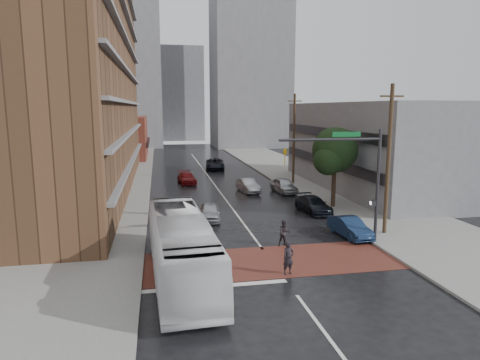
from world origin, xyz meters
TOP-DOWN VIEW (x-y plane):
  - ground at (0.00, 0.00)m, footprint 160.00×160.00m
  - crosswalk at (0.00, 0.50)m, footprint 14.00×5.00m
  - sidewalk_west at (-11.50, 25.00)m, footprint 9.00×90.00m
  - sidewalk_east at (11.50, 25.00)m, footprint 9.00×90.00m
  - apartment_block at (-14.00, 24.00)m, footprint 10.00×44.00m
  - storefront_west at (-12.00, 54.00)m, footprint 8.00×16.00m
  - building_east at (16.50, 20.00)m, footprint 11.00×26.00m
  - distant_tower_west at (-14.00, 78.00)m, footprint 18.00×16.00m
  - distant_tower_east at (14.00, 72.00)m, footprint 16.00×14.00m
  - distant_tower_center at (0.00, 95.00)m, footprint 12.00×10.00m
  - street_tree at (8.52, 12.03)m, footprint 4.20×4.10m
  - signal_mast at (5.85, 2.50)m, footprint 6.50×0.30m
  - utility_pole_near at (8.80, 4.00)m, footprint 1.60×0.26m
  - utility_pole_far at (8.80, 24.00)m, footprint 1.60×0.26m
  - transit_bus at (-5.05, -1.00)m, footprint 3.29×11.73m
  - pedestrian_a at (0.35, -1.50)m, footprint 0.74×0.59m
  - pedestrian_b at (1.49, 3.00)m, footprint 0.84×0.69m
  - car_travel_a at (-2.33, 10.05)m, footprint 1.94×3.97m
  - car_travel_b at (2.81, 20.26)m, footprint 1.96×4.24m
  - car_travel_c at (-2.97, 26.57)m, footprint 2.16×4.41m
  - suv_travel at (1.64, 37.01)m, footprint 3.11×5.69m
  - car_parked_near at (6.30, 4.00)m, footprint 1.73×4.04m
  - car_parked_mid at (6.30, 10.86)m, footprint 2.27×4.63m
  - car_parked_far at (6.30, 19.31)m, footprint 2.17×4.49m

SIDE VIEW (x-z plane):
  - ground at x=0.00m, z-range 0.00..0.00m
  - crosswalk at x=0.00m, z-range 0.00..0.02m
  - sidewalk_west at x=-11.50m, z-range 0.00..0.15m
  - sidewalk_east at x=11.50m, z-range 0.00..0.15m
  - car_travel_c at x=-2.97m, z-range 0.00..1.23m
  - car_parked_near at x=6.30m, z-range 0.00..1.29m
  - car_parked_mid at x=6.30m, z-range 0.00..1.30m
  - car_travel_a at x=-2.33m, z-range 0.00..1.30m
  - car_travel_b at x=2.81m, z-range 0.00..1.35m
  - car_parked_far at x=6.30m, z-range 0.00..1.48m
  - suv_travel at x=1.64m, z-range 0.00..1.51m
  - pedestrian_b at x=1.49m, z-range 0.00..1.62m
  - pedestrian_a at x=0.35m, z-range 0.00..1.76m
  - transit_bus at x=-5.05m, z-range 0.00..3.23m
  - storefront_west at x=-12.00m, z-range 0.00..7.00m
  - building_east at x=16.50m, z-range 0.00..9.00m
  - signal_mast at x=5.85m, z-range 1.13..8.33m
  - street_tree at x=8.52m, z-range 1.28..8.18m
  - utility_pole_near at x=8.80m, z-range 0.14..10.14m
  - utility_pole_far at x=8.80m, z-range 0.14..10.14m
  - distant_tower_center at x=0.00m, z-range 0.00..24.00m
  - apartment_block at x=-14.00m, z-range 0.00..28.00m
  - distant_tower_west at x=-14.00m, z-range 0.00..32.00m
  - distant_tower_east at x=14.00m, z-range 0.00..36.00m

